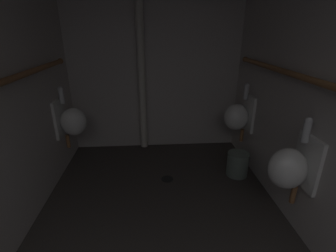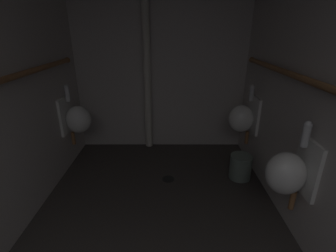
{
  "view_description": "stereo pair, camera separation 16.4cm",
  "coord_description": "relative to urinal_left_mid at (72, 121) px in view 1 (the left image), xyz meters",
  "views": [
    {
      "loc": [
        -0.07,
        0.08,
        1.63
      ],
      "look_at": [
        0.09,
        2.24,
        0.77
      ],
      "focal_mm": 26.15,
      "sensor_mm": 36.0,
      "label": 1
    },
    {
      "loc": [
        0.1,
        0.08,
        1.63
      ],
      "look_at": [
        0.09,
        2.24,
        0.77
      ],
      "focal_mm": 26.15,
      "sensor_mm": 36.0,
      "label": 2
    }
  ],
  "objects": [
    {
      "name": "waste_bin",
      "position": [
        1.95,
        -0.32,
        -0.48
      ],
      "size": [
        0.25,
        0.25,
        0.29
      ],
      "primitive_type": "cylinder",
      "color": "slate",
      "rests_on": "ground"
    },
    {
      "name": "supply_pipe_right",
      "position": [
        2.11,
        -1.12,
        0.67
      ],
      "size": [
        0.06,
        2.75,
        0.06
      ],
      "color": "#936038"
    },
    {
      "name": "urinal_left_mid",
      "position": [
        0.0,
        0.0,
        0.0
      ],
      "size": [
        0.32,
        0.3,
        0.76
      ],
      "color": "white"
    },
    {
      "name": "standpipe_back_wall",
      "position": [
        0.83,
        0.48,
        0.61
      ],
      "size": [
        0.1,
        0.1,
        2.41
      ],
      "primitive_type": "cylinder",
      "color": "beige",
      "rests_on": "ground"
    },
    {
      "name": "urinal_right_mid",
      "position": [
        2.02,
        -1.19,
        0.0
      ],
      "size": [
        0.32,
        0.3,
        0.76
      ],
      "color": "white"
    },
    {
      "name": "urinal_right_far",
      "position": [
        2.02,
        0.02,
        0.0
      ],
      "size": [
        0.32,
        0.3,
        0.76
      ],
      "color": "white"
    },
    {
      "name": "floor",
      "position": [
        1.01,
        -1.15,
        -0.66
      ],
      "size": [
        2.43,
        3.54,
        0.08
      ],
      "primitive_type": "cube",
      "color": "#383330",
      "rests_on": "ground"
    },
    {
      "name": "floor_drain",
      "position": [
        1.11,
        -0.36,
        -0.62
      ],
      "size": [
        0.14,
        0.14,
        0.01
      ],
      "primitive_type": "cylinder",
      "color": "black",
      "rests_on": "ground"
    },
    {
      "name": "wall_right",
      "position": [
        2.2,
        -1.15,
        0.61
      ],
      "size": [
        0.06,
        3.54,
        2.46
      ],
      "primitive_type": "cube",
      "color": "#BBB3AE",
      "rests_on": "ground"
    },
    {
      "name": "wall_back",
      "position": [
        1.01,
        0.59,
        0.61
      ],
      "size": [
        2.43,
        0.06,
        2.46
      ],
      "primitive_type": "cube",
      "color": "#BBB3AE",
      "rests_on": "ground"
    }
  ]
}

